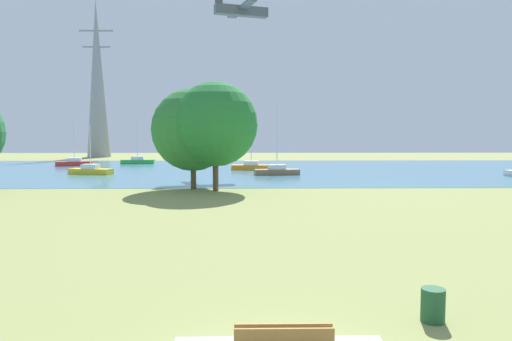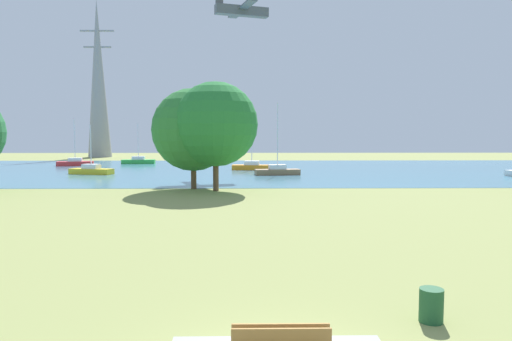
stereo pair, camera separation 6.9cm
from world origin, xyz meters
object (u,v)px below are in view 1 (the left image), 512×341
Objects in this scene: sailboat_green at (138,161)px; light_aircraft at (241,11)px; litter_bin at (433,305)px; tree_west_far at (215,124)px; tree_east_far at (193,130)px; electricity_pylon at (97,79)px; sailboat_red at (74,163)px; sailboat_brown at (277,171)px; sailboat_orange at (251,166)px; sailboat_yellow at (91,170)px.

sailboat_green is 27.54m from light_aircraft.
tree_west_far is at bearing 104.86° from litter_bin.
tree_west_far reaches higher than tree_east_far.
electricity_pylon is at bearing 129.02° from light_aircraft.
electricity_pylon is 3.57× the size of light_aircraft.
light_aircraft is (27.69, -34.17, 4.06)m from electricity_pylon.
tree_east_far is at bearing -54.77° from sailboat_red.
electricity_pylon reaches higher than sailboat_red.
sailboat_brown is 0.96× the size of tree_east_far.
tree_west_far is 0.29× the size of electricity_pylon.
light_aircraft is (-3.94, 6.07, 18.46)m from sailboat_brown.
sailboat_green reaches higher than litter_bin.
tree_east_far is at bearing -103.58° from sailboat_orange.
sailboat_green is at bearing 109.18° from litter_bin.
sailboat_brown is 0.93× the size of light_aircraft.
sailboat_green is at bearing -59.81° from electricity_pylon.
litter_bin is 61.98m from sailboat_red.
sailboat_red is 36.55m from tree_west_far.
litter_bin is at bearing -70.82° from sailboat_green.
sailboat_red is at bearing -80.09° from electricity_pylon.
sailboat_orange is 46.24m from electricity_pylon.
sailboat_yellow reaches higher than litter_bin.
sailboat_brown is at bearing -57.00° from light_aircraft.
light_aircraft reaches higher than sailboat_yellow.
tree_east_far is 59.17m from electricity_pylon.
sailboat_yellow is 0.18× the size of electricity_pylon.
tree_east_far is at bearing -47.55° from sailboat_yellow.
sailboat_green is 0.72× the size of light_aircraft.
light_aircraft is (3.61, 18.93, 14.16)m from tree_east_far.
tree_east_far is 0.95× the size of tree_west_far.
litter_bin is 50.00m from light_aircraft.
sailboat_yellow is 18.12m from sailboat_green.
sailboat_green is at bearing 143.99° from sailboat_orange.
tree_west_far is at bearing -67.62° from sailboat_green.
sailboat_red is 0.79× the size of light_aircraft.
tree_east_far is at bearing -120.44° from sailboat_brown.
litter_bin is 0.10× the size of sailboat_brown.
sailboat_brown is 15.96m from tree_west_far.
tree_west_far is (-5.68, -14.15, 4.71)m from sailboat_brown.
sailboat_brown is 7.66m from sailboat_orange.
sailboat_orange is 18.54m from light_aircraft.
electricity_pylon is (-24.08, 53.10, 10.11)m from tree_east_far.
sailboat_green reaches higher than sailboat_yellow.
sailboat_yellow is (-21.65, 41.32, 0.05)m from litter_bin.
sailboat_orange is at bearing -17.73° from sailboat_red.
sailboat_red is 8.89m from sailboat_green.
litter_bin is 47.41m from sailboat_orange.
sailboat_red is 29.41m from electricity_pylon.
electricity_pylon is (-12.16, 20.91, 14.42)m from sailboat_green.
litter_bin is 0.12× the size of sailboat_orange.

